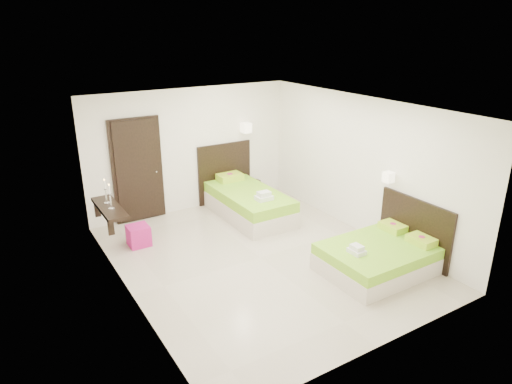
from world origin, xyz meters
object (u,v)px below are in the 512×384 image
bed_double (381,255)px  ottoman (139,236)px  bed_single (247,201)px  nightstand (249,187)px

bed_double → ottoman: 4.27m
bed_single → bed_double: 3.20m
nightstand → bed_single: bearing=-128.2°
nightstand → ottoman: bearing=-163.8°
bed_single → ottoman: bed_single is taller
bed_single → nightstand: bed_single is taller
bed_double → bed_single: bearing=102.4°
nightstand → ottoman: size_ratio=1.09×
bed_single → ottoman: bearing=-175.7°
bed_double → nightstand: (-0.03, 4.14, -0.08)m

